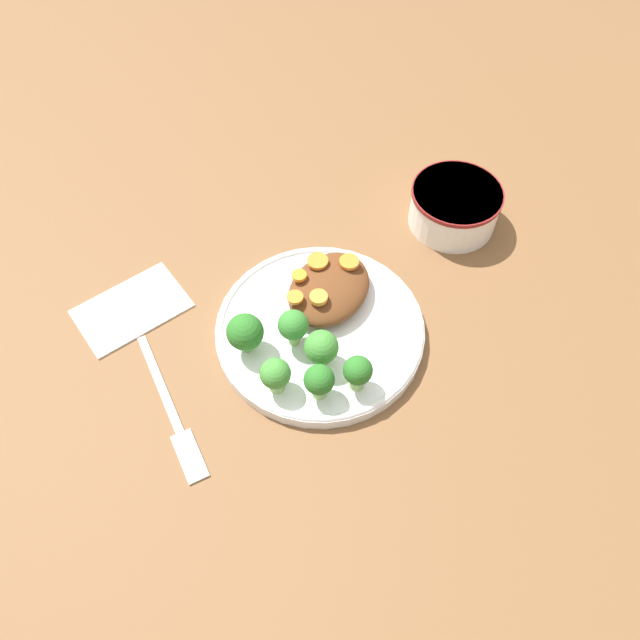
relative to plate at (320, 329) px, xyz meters
The scene contains 17 objects.
ground_plane 0.01m from the plate, ahead, with size 4.00×4.00×0.00m, color brown.
plate is the anchor object (origin of this frame).
dip_bowl 0.27m from the plate, 13.45° to the right, with size 0.13×0.13×0.06m.
stew_mound 0.05m from the plate, 16.82° to the left, with size 0.12×0.09×0.04m, color #5B3319.
broccoli_floret_0 0.06m from the plate, 147.41° to the right, with size 0.04×0.04×0.05m.
broccoli_floret_1 0.10m from the plate, 140.21° to the left, with size 0.04×0.04×0.06m.
broccoli_floret_2 0.10m from the plate, 121.75° to the right, with size 0.03×0.03×0.05m.
broccoli_floret_3 0.10m from the plate, 149.80° to the right, with size 0.04×0.04×0.05m.
broccoli_floret_4 0.10m from the plate, behind, with size 0.04×0.04×0.05m.
broccoli_floret_5 0.05m from the plate, 154.95° to the left, with size 0.04×0.04×0.05m.
carrot_slice_0 0.05m from the plate, 36.52° to the left, with size 0.02×0.02×0.01m, color orange.
carrot_slice_1 0.09m from the plate, ahead, with size 0.02×0.02×0.01m, color orange.
carrot_slice_2 0.09m from the plate, 33.05° to the left, with size 0.03×0.03×0.00m, color orange.
carrot_slice_3 0.07m from the plate, 57.42° to the left, with size 0.02×0.02×0.00m, color orange.
carrot_slice_4 0.06m from the plate, 88.06° to the left, with size 0.02×0.02×0.00m, color orange.
fork 0.20m from the plate, 155.68° to the left, with size 0.12×0.18×0.01m.
napkin 0.25m from the plate, 111.76° to the left, with size 0.16×0.13×0.01m.
Camera 1 is at (-0.37, -0.22, 0.66)m, focal length 35.00 mm.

